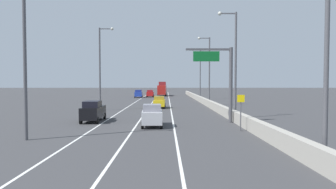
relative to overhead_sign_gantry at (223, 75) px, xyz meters
name	(u,v)px	position (x,y,z in m)	size (l,w,h in m)	color
ground_plane	(163,100)	(-6.51, 39.88, -4.73)	(320.00, 320.00, 0.00)	#38383A
lane_stripe_left	(135,102)	(-12.01, 30.88, -4.73)	(0.16, 130.00, 0.00)	silver
lane_stripe_center	(152,102)	(-8.51, 30.88, -4.73)	(0.16, 130.00, 0.00)	silver
lane_stripe_right	(170,102)	(-5.01, 30.88, -4.73)	(0.16, 130.00, 0.00)	silver
jersey_barrier_right	(212,105)	(1.34, 15.88, -4.18)	(0.60, 120.00, 1.10)	#9E998E
overhead_sign_gantry	(223,75)	(0.00, 0.00, 0.00)	(4.68, 0.36, 7.50)	#47474C
speed_advisory_sign	(241,110)	(0.44, -5.36, -2.96)	(0.60, 0.11, 3.00)	#4C4C51
lamp_post_right_near	(323,28)	(2.05, -15.22, 1.98)	(2.14, 0.44, 11.87)	#4C4C51
lamp_post_right_second	(234,58)	(1.81, 3.68, 1.98)	(2.14, 0.44, 11.87)	#4C4C51
lamp_post_right_third	(208,67)	(1.55, 22.58, 1.98)	(2.14, 0.44, 11.87)	#4C4C51
lamp_post_right_fourth	(199,71)	(2.07, 41.47, 1.98)	(2.14, 0.44, 11.87)	#4C4C51
lamp_post_left_near	(28,43)	(-15.24, -9.22, 1.98)	(2.14, 0.44, 11.87)	#4C4C51
lamp_post_left_mid	(101,64)	(-14.99, 13.46, 1.98)	(2.14, 0.44, 11.87)	#4C4C51
car_yellow_0	(159,102)	(-6.78, 17.49, -3.79)	(1.93, 4.35, 1.87)	gold
car_black_1	(93,111)	(-13.22, 0.93, -3.66)	(1.89, 4.83, 2.14)	black
car_red_2	(150,93)	(-10.12, 53.73, -3.75)	(1.87, 4.74, 1.96)	red
car_silver_3	(152,115)	(-6.99, -2.62, -3.71)	(1.99, 4.18, 2.04)	#B7B7BC
car_blue_4	(138,94)	(-13.06, 50.53, -3.69)	(2.07, 4.20, 2.09)	#1E389E
box_truck	(162,89)	(-6.94, 61.18, -2.79)	(2.70, 8.82, 4.24)	#A51E19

